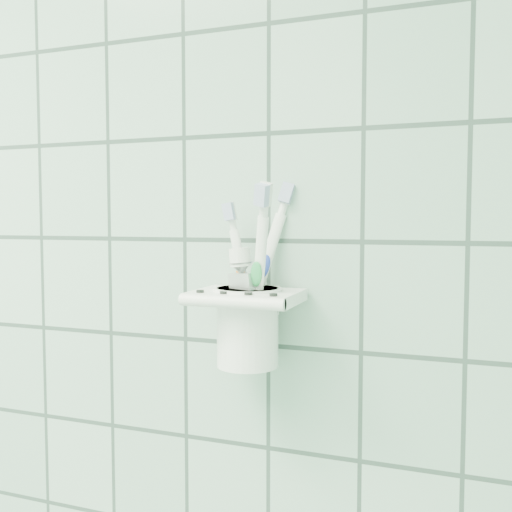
{
  "coord_description": "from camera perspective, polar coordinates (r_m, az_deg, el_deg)",
  "views": [
    {
      "loc": [
        0.9,
        0.55,
        1.4
      ],
      "look_at": [
        0.7,
        1.1,
        1.37
      ],
      "focal_mm": 40.0,
      "sensor_mm": 36.0,
      "label": 1
    }
  ],
  "objects": [
    {
      "name": "toothbrush_pink",
      "position": [
        0.66,
        0.12,
        -2.24
      ],
      "size": [
        0.04,
        0.02,
        0.18
      ],
      "rotation": [
        -0.01,
        -0.2,
        0.03
      ],
      "color": "white",
      "rests_on": "cup"
    },
    {
      "name": "toothbrush_orange",
      "position": [
        0.66,
        -0.33,
        -1.16
      ],
      "size": [
        0.04,
        0.06,
        0.21
      ],
      "rotation": [
        0.21,
        0.23,
        -0.24
      ],
      "color": "white",
      "rests_on": "cup"
    },
    {
      "name": "cup",
      "position": [
        0.66,
        -0.84,
        -6.76
      ],
      "size": [
        0.08,
        0.08,
        0.09
      ],
      "color": "white",
      "rests_on": "holder_bracket"
    },
    {
      "name": "toothbrush_blue",
      "position": [
        0.66,
        -2.01,
        -0.91
      ],
      "size": [
        0.06,
        0.05,
        0.21
      ],
      "rotation": [
        -0.19,
        0.27,
        0.07
      ],
      "color": "white",
      "rests_on": "cup"
    },
    {
      "name": "toothpaste_tube",
      "position": [
        0.64,
        -0.72,
        -4.05
      ],
      "size": [
        0.04,
        0.04,
        0.13
      ],
      "rotation": [
        0.05,
        -0.07,
        -0.43
      ],
      "color": "silver",
      "rests_on": "cup"
    },
    {
      "name": "holder_bracket",
      "position": [
        0.65,
        -0.92,
        -4.22
      ],
      "size": [
        0.12,
        0.1,
        0.04
      ],
      "color": "white",
      "rests_on": "wall_back"
    }
  ]
}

